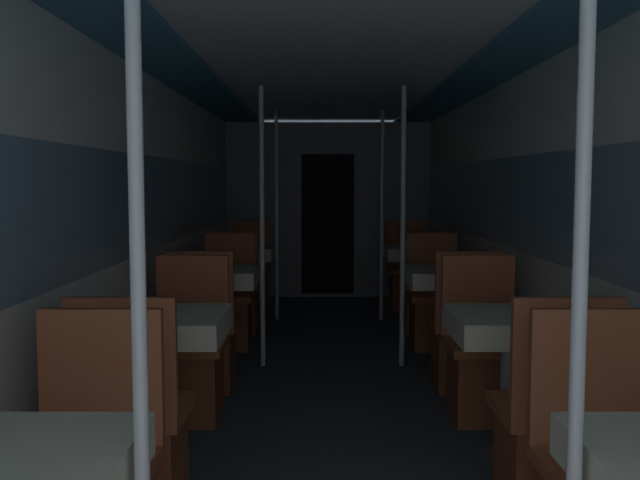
% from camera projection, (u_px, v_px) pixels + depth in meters
% --- Properties ---
extents(wall_left, '(0.05, 10.26, 2.13)m').
position_uv_depth(wall_left, '(143.00, 230.00, 4.73)').
color(wall_left, silver).
rests_on(wall_left, ground_plane).
extents(wall_right, '(0.05, 10.26, 2.13)m').
position_uv_depth(wall_right, '(523.00, 230.00, 4.74)').
color(wall_right, silver).
rests_on(wall_right, ground_plane).
extents(ceiling_panel, '(2.53, 10.26, 0.07)m').
position_uv_depth(ceiling_panel, '(333.00, 65.00, 4.65)').
color(ceiling_panel, silver).
rests_on(ceiling_panel, wall_left).
extents(bulkhead_far, '(2.48, 0.09, 2.13)m').
position_uv_depth(bulkhead_far, '(327.00, 211.00, 8.71)').
color(bulkhead_far, slate).
rests_on(bulkhead_far, ground_plane).
extents(support_pole_left_0, '(0.04, 0.04, 2.13)m').
position_uv_depth(support_pole_left_0, '(138.00, 327.00, 1.73)').
color(support_pole_left_0, silver).
rests_on(support_pole_left_0, ground_plane).
extents(dining_table_left_1, '(0.61, 0.61, 0.75)m').
position_uv_depth(dining_table_left_1, '(164.00, 336.00, 3.60)').
color(dining_table_left_1, '#4C4C51').
rests_on(dining_table_left_1, ground_plane).
extents(chair_left_near_1, '(0.44, 0.44, 0.96)m').
position_uv_depth(chair_left_near_1, '(134.00, 447.00, 3.01)').
color(chair_left_near_1, brown).
rests_on(chair_left_near_1, ground_plane).
extents(chair_left_far_1, '(0.44, 0.44, 0.96)m').
position_uv_depth(chair_left_far_1, '(188.00, 370.00, 4.25)').
color(chair_left_far_1, brown).
rests_on(chair_left_far_1, ground_plane).
extents(dining_table_left_2, '(0.61, 0.61, 0.75)m').
position_uv_depth(dining_table_left_2, '(216.00, 284.00, 5.44)').
color(dining_table_left_2, '#4C4C51').
rests_on(dining_table_left_2, ground_plane).
extents(chair_left_near_2, '(0.44, 0.44, 0.96)m').
position_uv_depth(chair_left_near_2, '(204.00, 346.00, 4.85)').
color(chair_left_near_2, brown).
rests_on(chair_left_near_2, ground_plane).
extents(chair_left_far_2, '(0.44, 0.44, 0.96)m').
position_uv_depth(chair_left_far_2, '(227.00, 313.00, 6.08)').
color(chair_left_far_2, brown).
rests_on(chair_left_far_2, ground_plane).
extents(support_pole_left_2, '(0.04, 0.04, 2.13)m').
position_uv_depth(support_pole_left_2, '(261.00, 228.00, 5.40)').
color(support_pole_left_2, silver).
rests_on(support_pole_left_2, ground_plane).
extents(dining_table_left_3, '(0.61, 0.61, 0.75)m').
position_uv_depth(dining_table_left_3, '(242.00, 258.00, 7.27)').
color(dining_table_left_3, '#4C4C51').
rests_on(dining_table_left_3, ground_plane).
extents(chair_left_near_3, '(0.44, 0.44, 0.96)m').
position_uv_depth(chair_left_near_3, '(236.00, 301.00, 6.68)').
color(chair_left_near_3, brown).
rests_on(chair_left_near_3, ground_plane).
extents(chair_left_far_3, '(0.44, 0.44, 0.96)m').
position_uv_depth(chair_left_far_3, '(249.00, 282.00, 7.92)').
color(chair_left_far_3, brown).
rests_on(chair_left_far_3, ground_plane).
extents(support_pole_left_3, '(0.04, 0.04, 2.13)m').
position_uv_depth(support_pole_left_3, '(276.00, 216.00, 7.24)').
color(support_pole_left_3, silver).
rests_on(support_pole_left_3, ground_plane).
extents(support_pole_right_0, '(0.04, 0.04, 2.13)m').
position_uv_depth(support_pole_right_0, '(577.00, 327.00, 1.73)').
color(support_pole_right_0, silver).
rests_on(support_pole_right_0, ground_plane).
extents(dining_table_right_1, '(0.61, 0.61, 0.75)m').
position_uv_depth(dining_table_right_1, '(511.00, 336.00, 3.60)').
color(dining_table_right_1, '#4C4C51').
rests_on(dining_table_right_1, ground_plane).
extents(chair_right_near_1, '(0.44, 0.44, 0.96)m').
position_uv_depth(chair_right_near_1, '(549.00, 447.00, 3.01)').
color(chair_right_near_1, brown).
rests_on(chair_right_near_1, ground_plane).
extents(chair_right_far_1, '(0.44, 0.44, 0.96)m').
position_uv_depth(chair_right_far_1, '(482.00, 370.00, 4.25)').
color(chair_right_far_1, brown).
rests_on(chair_right_far_1, ground_plane).
extents(dining_table_right_2, '(0.61, 0.61, 0.75)m').
position_uv_depth(dining_table_right_2, '(446.00, 284.00, 5.44)').
color(dining_table_right_2, '#4C4C51').
rests_on(dining_table_right_2, ground_plane).
extents(chair_right_near_2, '(0.44, 0.44, 0.96)m').
position_uv_depth(chair_right_near_2, '(462.00, 346.00, 4.85)').
color(chair_right_near_2, brown).
rests_on(chair_right_near_2, ground_plane).
extents(chair_right_far_2, '(0.44, 0.44, 0.96)m').
position_uv_depth(chair_right_far_2, '(433.00, 313.00, 6.09)').
color(chair_right_far_2, brown).
rests_on(chair_right_far_2, ground_plane).
extents(support_pole_right_2, '(0.04, 0.04, 2.13)m').
position_uv_depth(support_pole_right_2, '(402.00, 228.00, 5.40)').
color(support_pole_right_2, silver).
rests_on(support_pole_right_2, ground_plane).
extents(dining_table_right_3, '(0.61, 0.61, 0.75)m').
position_uv_depth(dining_table_right_3, '(414.00, 258.00, 7.28)').
color(dining_table_right_3, '#4C4C51').
rests_on(dining_table_right_3, ground_plane).
extents(chair_right_near_3, '(0.44, 0.44, 0.96)m').
position_uv_depth(chair_right_near_3, '(423.00, 301.00, 6.69)').
color(chair_right_near_3, brown).
rests_on(chair_right_near_3, ground_plane).
extents(chair_right_far_3, '(0.44, 0.44, 0.96)m').
position_uv_depth(chair_right_far_3, '(406.00, 282.00, 7.92)').
color(chair_right_far_3, brown).
rests_on(chair_right_far_3, ground_plane).
extents(support_pole_right_3, '(0.04, 0.04, 2.13)m').
position_uv_depth(support_pole_right_3, '(381.00, 216.00, 7.24)').
color(support_pole_right_3, silver).
rests_on(support_pole_right_3, ground_plane).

